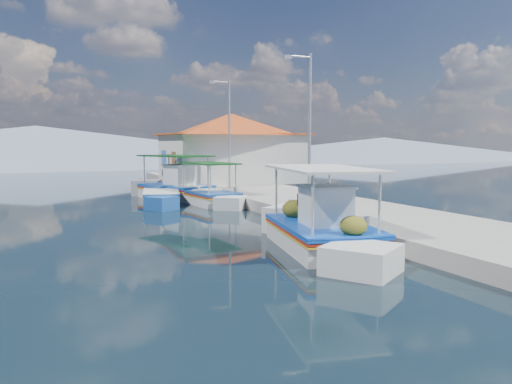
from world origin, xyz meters
name	(u,v)px	position (x,y,z in m)	size (l,w,h in m)	color
ground	(217,235)	(0.00, 0.00, 0.00)	(160.00, 160.00, 0.00)	black
quay	(291,200)	(5.90, 6.00, 0.25)	(5.00, 44.00, 0.50)	#9B9891
bollards	(258,196)	(3.80, 5.25, 0.65)	(0.20, 17.20, 0.30)	#A5A8AD
main_caique	(320,231)	(2.00, -3.23, 0.50)	(3.33, 7.73, 2.60)	silver
caique_green_canopy	(210,197)	(2.44, 8.08, 0.34)	(2.28, 6.07, 2.29)	silver
caique_blue_hull	(160,199)	(0.21, 9.00, 0.28)	(2.49, 5.62, 1.02)	#194B9A
caique_far	(176,190)	(1.62, 11.39, 0.48)	(4.03, 6.89, 2.62)	silver
harbor_building	(231,147)	(6.20, 15.00, 2.78)	(10.49, 10.49, 4.40)	white
lamp_post_near	(308,122)	(4.51, 2.00, 3.85)	(1.21, 0.14, 6.00)	#A5A8AD
lamp_post_far	(228,128)	(4.51, 11.00, 3.85)	(1.21, 0.14, 6.00)	#A5A8AD
mountain_ridge	(128,150)	(6.54, 56.00, 2.04)	(171.40, 96.00, 5.50)	slate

